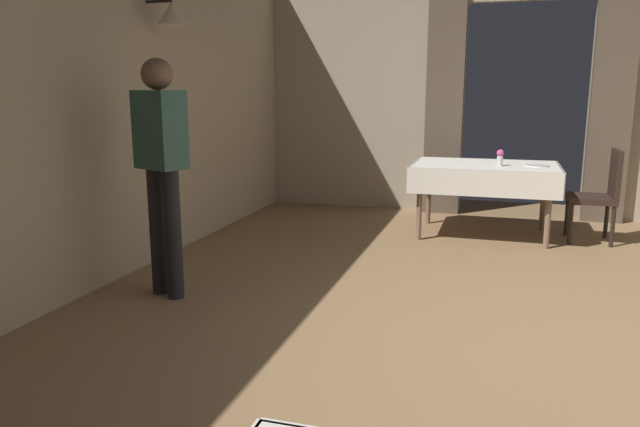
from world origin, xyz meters
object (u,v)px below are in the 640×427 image
Objects in this scene: person_waiter_by_doorway at (161,158)px; dining_table_mid at (485,172)px; flower_vase_mid at (500,157)px; plate_mid_b at (537,166)px; chair_mid_right at (601,191)px.

dining_table_mid is at bearing 50.52° from person_waiter_by_doorway.
flower_vase_mid is 0.37m from plate_mid_b.
flower_vase_mid is 0.72× the size of plate_mid_b.
chair_mid_right is 1.04m from flower_vase_mid.
dining_table_mid is 0.85× the size of person_waiter_by_doorway.
person_waiter_by_doorway is (-2.17, -2.63, 0.36)m from dining_table_mid.
plate_mid_b is at bearing -172.73° from chair_mid_right.
person_waiter_by_doorway reaches higher than plate_mid_b.
flower_vase_mid is at bearing -169.66° from plate_mid_b.
plate_mid_b is (0.50, -0.04, 0.09)m from dining_table_mid.
dining_table_mid is at bearing 142.03° from flower_vase_mid.
flower_vase_mid is at bearing -171.59° from chair_mid_right.
chair_mid_right is at bearing 8.41° from flower_vase_mid.
dining_table_mid is at bearing -178.25° from chair_mid_right.
plate_mid_b reaches higher than dining_table_mid.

